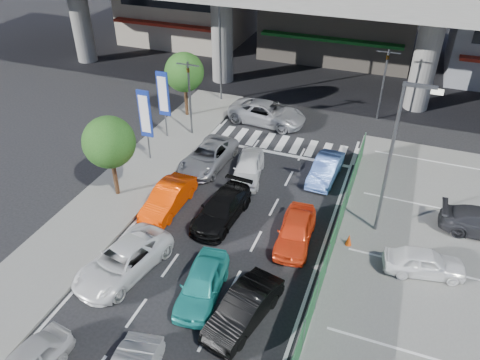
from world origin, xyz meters
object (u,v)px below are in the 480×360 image
at_px(street_lamp_right, 396,150).
at_px(kei_truck_front_right, 326,169).
at_px(taxi_orange_right, 296,231).
at_px(wagon_silver_front_left, 208,156).
at_px(sedan_white_front_mid, 248,168).
at_px(sedan_white_mid_left, 123,261).
at_px(hatch_black_mid_right, 244,309).
at_px(taxi_orange_left, 168,198).
at_px(sedan_black_mid, 222,209).
at_px(traffic_light_left, 189,81).
at_px(taxi_teal_mid, 202,284).
at_px(signboard_far, 163,96).
at_px(traffic_light_right, 386,67).
at_px(signboard_near, 145,116).
at_px(crossing_wagon_silver, 267,113).
at_px(tree_near, 109,142).
at_px(tree_far, 184,72).
at_px(street_lamp_left, 222,41).
at_px(parked_sedan_white, 425,262).
at_px(traffic_cone, 349,240).

distance_m(street_lamp_right, kei_truck_front_right, 6.66).
distance_m(taxi_orange_right, wagon_silver_front_left, 8.51).
height_order(street_lamp_right, sedan_white_front_mid, street_lamp_right).
bearing_deg(sedan_white_mid_left, taxi_orange_right, 46.44).
bearing_deg(taxi_orange_right, hatch_black_mid_right, -101.51).
bearing_deg(wagon_silver_front_left, taxi_orange_left, -88.85).
relative_size(sedan_black_mid, wagon_silver_front_left, 0.95).
bearing_deg(traffic_light_left, taxi_orange_right, -40.96).
relative_size(taxi_teal_mid, wagon_silver_front_left, 0.84).
bearing_deg(street_lamp_right, kei_truck_front_right, 133.50).
distance_m(street_lamp_right, signboard_far, 15.69).
xyz_separation_m(traffic_light_right, signboard_near, (-12.70, -11.01, -0.87)).
distance_m(taxi_orange_left, kei_truck_front_right, 9.37).
xyz_separation_m(street_lamp_right, crossing_wagon_silver, (-9.05, 9.52, -4.00)).
relative_size(tree_near, tree_far, 1.00).
relative_size(street_lamp_right, hatch_black_mid_right, 1.91).
bearing_deg(taxi_orange_right, street_lamp_left, 119.88).
relative_size(signboard_near, wagon_silver_front_left, 0.97).
relative_size(street_lamp_right, signboard_near, 1.70).
xyz_separation_m(tree_far, parked_sedan_white, (17.19, -10.89, -2.71)).
distance_m(tree_far, sedan_white_front_mid, 9.81).
bearing_deg(sedan_black_mid, street_lamp_left, 116.34).
bearing_deg(traffic_light_left, kei_truck_front_right, -12.74).
xyz_separation_m(traffic_light_right, traffic_cone, (0.42, -14.69, -3.57)).
relative_size(taxi_orange_left, wagon_silver_front_left, 0.87).
distance_m(signboard_far, taxi_orange_right, 13.42).
bearing_deg(sedan_white_mid_left, hatch_black_mid_right, 4.83).
height_order(traffic_light_left, sedan_black_mid, traffic_light_left).
height_order(traffic_light_right, traffic_cone, traffic_light_right).
relative_size(traffic_light_left, crossing_wagon_silver, 0.94).
bearing_deg(tree_near, traffic_light_left, 84.29).
distance_m(tree_far, parked_sedan_white, 20.53).
xyz_separation_m(street_lamp_right, signboard_near, (-14.37, 1.99, -1.71)).
distance_m(signboard_near, taxi_teal_mid, 12.22).
bearing_deg(street_lamp_right, street_lamp_left, 138.37).
height_order(traffic_light_left, traffic_cone, traffic_light_left).
xyz_separation_m(sedan_white_mid_left, hatch_black_mid_right, (6.04, -0.66, 0.00)).
distance_m(signboard_far, kei_truck_front_right, 11.50).
distance_m(sedan_white_mid_left, taxi_orange_left, 5.00).
bearing_deg(parked_sedan_white, street_lamp_left, 36.81).
xyz_separation_m(sedan_white_front_mid, kei_truck_front_right, (4.31, 1.53, -0.05)).
bearing_deg(taxi_teal_mid, sedan_white_mid_left, 172.82).
bearing_deg(signboard_near, signboard_far, 97.59).
bearing_deg(signboard_near, tree_far, 95.27).
xyz_separation_m(signboard_far, wagon_silver_front_left, (4.12, -2.32, -2.39)).
distance_m(street_lamp_left, tree_far, 4.04).
xyz_separation_m(taxi_teal_mid, hatch_black_mid_right, (2.13, -0.65, 0.00)).
xyz_separation_m(tree_near, wagon_silver_front_left, (3.52, 4.68, -2.71)).
xyz_separation_m(sedan_black_mid, wagon_silver_front_left, (-2.81, 4.61, 0.01)).
bearing_deg(crossing_wagon_silver, sedan_white_front_mid, -166.12).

